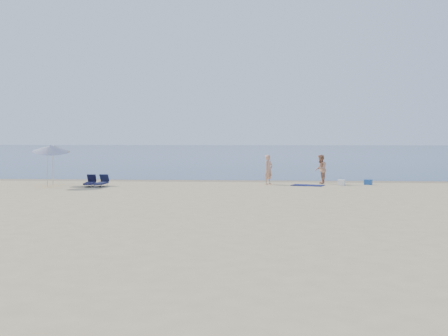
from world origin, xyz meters
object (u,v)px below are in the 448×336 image
object	(u,v)px
person_left	(269,170)
blue_cooler	(368,182)
person_right	(321,169)
umbrella_near	(50,149)

from	to	relation	value
person_left	blue_cooler	distance (m)	5.79
person_right	blue_cooler	world-z (taller)	person_right
person_left	umbrella_near	size ratio (longest dim) A/B	0.68
person_right	umbrella_near	distance (m)	15.46
blue_cooler	umbrella_near	bearing A→B (deg)	-147.00
person_right	blue_cooler	size ratio (longest dim) A/B	4.01
person_left	umbrella_near	distance (m)	12.32
person_right	umbrella_near	world-z (taller)	umbrella_near
blue_cooler	umbrella_near	size ratio (longest dim) A/B	0.17
person_left	person_right	world-z (taller)	person_left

